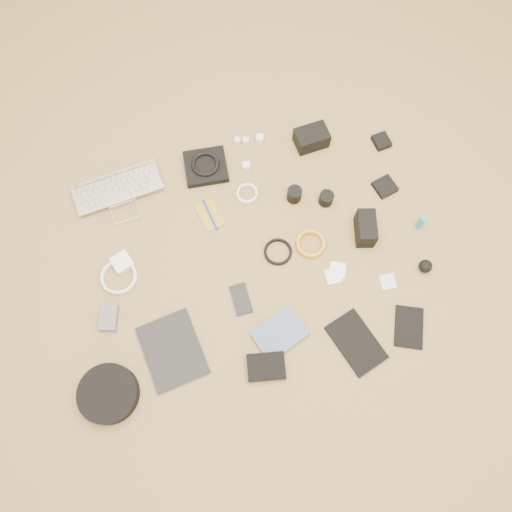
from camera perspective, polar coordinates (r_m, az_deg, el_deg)
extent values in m
cube|color=olive|center=(2.06, -0.51, -0.02)|extent=(4.00, 4.00, 0.04)
imported|color=silver|center=(2.20, -15.12, 6.28)|extent=(0.42, 0.33, 0.03)
cube|color=black|center=(2.21, -5.76, 10.12)|extent=(0.18, 0.17, 0.03)
torus|color=black|center=(2.19, -5.81, 10.42)|extent=(0.12, 0.12, 0.02)
cube|color=silver|center=(2.28, -2.11, 13.04)|extent=(0.03, 0.03, 0.02)
cube|color=silver|center=(2.27, -1.17, 13.03)|extent=(0.03, 0.03, 0.02)
cube|color=silver|center=(2.28, 0.45, 13.31)|extent=(0.04, 0.04, 0.03)
cube|color=silver|center=(2.20, -1.12, 10.23)|extent=(0.04, 0.04, 0.03)
cube|color=black|center=(2.26, 6.36, 13.26)|extent=(0.15, 0.12, 0.08)
cube|color=black|center=(2.34, 14.14, 12.60)|extent=(0.08, 0.09, 0.03)
cube|color=olive|center=(2.12, -5.27, 4.66)|extent=(0.12, 0.15, 0.01)
cylinder|color=#1528AE|center=(2.11, -5.29, 4.75)|extent=(0.05, 0.15, 0.01)
torus|color=white|center=(2.15, -1.02, 7.10)|extent=(0.09, 0.09, 0.01)
cylinder|color=black|center=(2.12, 4.40, 7.03)|extent=(0.07, 0.07, 0.07)
cylinder|color=black|center=(2.14, 8.02, 6.53)|extent=(0.07, 0.07, 0.06)
cube|color=black|center=(2.23, 14.52, 7.68)|extent=(0.11, 0.11, 0.02)
cube|color=silver|center=(2.09, -15.04, -0.71)|extent=(0.10, 0.10, 0.03)
torus|color=white|center=(2.08, -15.36, -2.36)|extent=(0.19, 0.19, 0.01)
torus|color=black|center=(2.04, 2.52, 0.44)|extent=(0.15, 0.15, 0.01)
torus|color=orange|center=(2.07, 6.24, 1.35)|extent=(0.14, 0.14, 0.01)
cube|color=black|center=(2.08, 12.41, 3.11)|extent=(0.09, 0.14, 0.10)
cylinder|color=teal|center=(2.16, 18.34, 3.68)|extent=(0.03, 0.03, 0.09)
cube|color=#535357|center=(2.04, -16.49, -6.78)|extent=(0.09, 0.11, 0.03)
cube|color=black|center=(1.97, -9.52, -10.57)|extent=(0.26, 0.31, 0.01)
cube|color=black|center=(1.98, -1.72, -4.96)|extent=(0.08, 0.13, 0.01)
cube|color=silver|center=(2.03, 8.80, -2.32)|extent=(0.06, 0.06, 0.01)
cube|color=silver|center=(2.04, 9.29, -1.59)|extent=(0.08, 0.08, 0.01)
cube|color=silver|center=(2.07, 14.83, -2.86)|extent=(0.06, 0.06, 0.01)
sphere|color=black|center=(2.11, 18.79, -1.11)|extent=(0.07, 0.07, 0.05)
cylinder|color=black|center=(1.97, -16.50, -14.86)|extent=(0.23, 0.23, 0.06)
cube|color=black|center=(1.92, 1.16, -12.53)|extent=(0.15, 0.12, 0.04)
imported|color=#445674|center=(1.94, 3.98, -10.53)|extent=(0.23, 0.21, 0.02)
cube|color=black|center=(1.98, 11.38, -9.65)|extent=(0.22, 0.26, 0.02)
cube|color=black|center=(2.04, 17.07, -7.77)|extent=(0.15, 0.19, 0.01)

